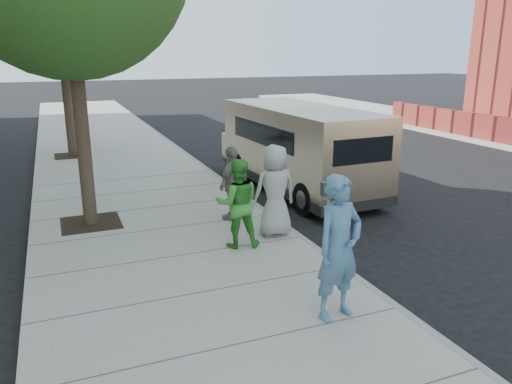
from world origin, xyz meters
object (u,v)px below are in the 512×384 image
van (297,146)px  person_green_shirt (238,203)px  person_gray_shirt (275,191)px  person_striped_polo (233,183)px  person_officer (339,248)px  parking_meter (329,205)px  tree_far (60,11)px

van → person_green_shirt: (-3.02, -3.59, -0.21)m
person_green_shirt → person_gray_shirt: size_ratio=0.92×
person_green_shirt → person_striped_polo: (0.44, 1.52, -0.03)m
person_officer → person_gray_shirt: person_officer is taller
van → person_officer: (-2.65, -6.48, -0.05)m
parking_meter → van: size_ratio=0.24×
person_gray_shirt → person_striped_polo: (-0.43, 1.22, -0.10)m
tree_far → van: (5.41, -6.38, -3.69)m
parking_meter → person_green_shirt: person_green_shirt is taller
tree_far → parking_meter: tree_far is taller
tree_far → person_officer: tree_far is taller
tree_far → parking_meter: bearing=-72.8°
person_officer → person_striped_polo: (0.08, 4.41, -0.19)m
person_striped_polo → van: bearing=179.3°
person_officer → person_gray_shirt: size_ratio=1.10×
van → person_gray_shirt: size_ratio=3.43×
tree_far → person_gray_shirt: size_ratio=3.62×
van → person_officer: van is taller
van → tree_far: bearing=127.6°
person_gray_shirt → person_striped_polo: 1.30m
tree_far → person_green_shirt: bearing=-76.5°
person_officer → person_gray_shirt: bearing=69.4°
person_officer → tree_far: bearing=90.6°
tree_far → person_officer: size_ratio=3.28×
person_gray_shirt → tree_far: bearing=-72.6°
parking_meter → van: van is taller
person_green_shirt → person_gray_shirt: bearing=-147.5°
parking_meter → person_green_shirt: size_ratio=0.88×
person_striped_polo → person_green_shirt: bearing=34.2°
tree_far → person_striped_polo: size_ratio=4.08×
tree_far → person_officer: bearing=-77.9°
person_gray_shirt → person_striped_polo: size_ratio=1.13×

